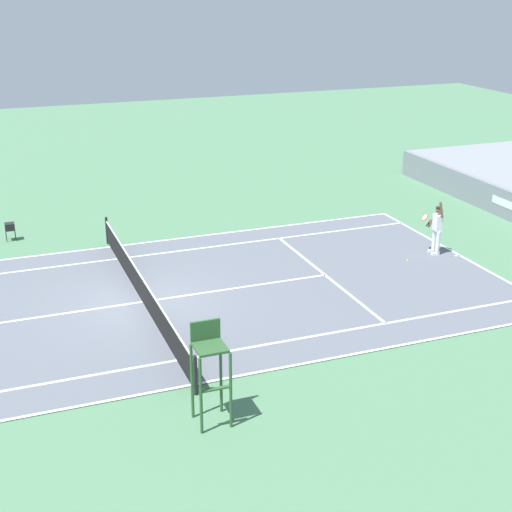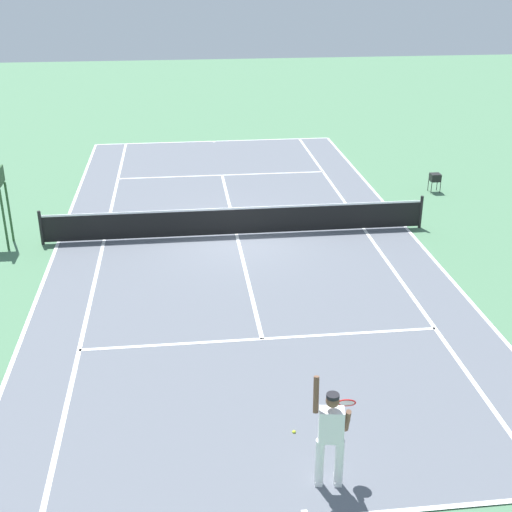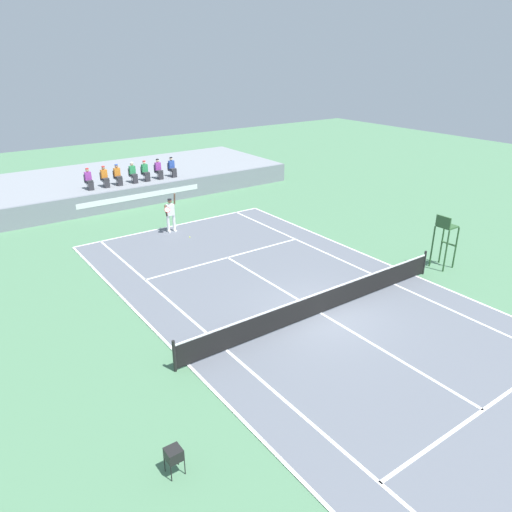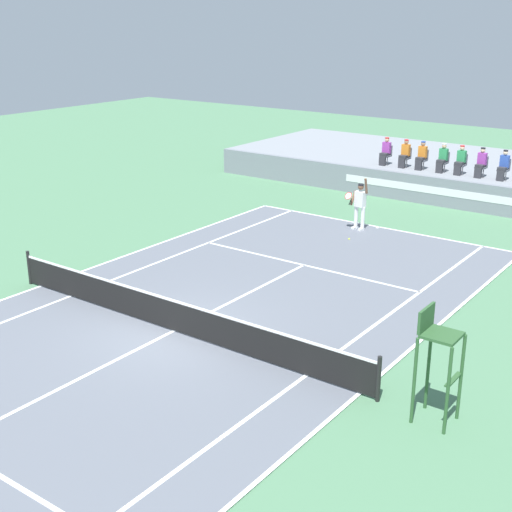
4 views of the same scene
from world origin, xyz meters
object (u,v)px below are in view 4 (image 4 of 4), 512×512
(spectator_seated_1, at_px, (405,154))
(tennis_player, at_px, (360,205))
(umpire_chair, at_px, (437,351))
(spectator_seated_5, at_px, (481,163))
(spectator_seated_2, at_px, (422,156))
(spectator_seated_6, at_px, (504,166))
(tennis_ball, at_px, (349,239))
(spectator_seated_0, at_px, (386,152))
(spectator_seated_3, at_px, (443,158))
(spectator_seated_4, at_px, (461,161))

(spectator_seated_1, distance_m, tennis_player, 6.57)
(spectator_seated_1, bearing_deg, tennis_player, -79.82)
(tennis_player, xyz_separation_m, umpire_chair, (7.67, -11.15, 0.56))
(umpire_chair, bearing_deg, spectator_seated_5, 106.74)
(tennis_player, bearing_deg, umpire_chair, -55.46)
(spectator_seated_2, bearing_deg, umpire_chair, -65.49)
(spectator_seated_1, bearing_deg, spectator_seated_6, 0.00)
(spectator_seated_1, relative_size, spectator_seated_5, 1.00)
(umpire_chair, bearing_deg, spectator_seated_1, 116.69)
(spectator_seated_5, xyz_separation_m, umpire_chair, (5.28, -17.56, -0.30))
(spectator_seated_2, distance_m, spectator_seated_5, 2.73)
(spectator_seated_5, bearing_deg, spectator_seated_2, 180.00)
(spectator_seated_2, distance_m, tennis_ball, 8.02)
(spectator_seated_0, bearing_deg, spectator_seated_6, 0.00)
(spectator_seated_3, bearing_deg, spectator_seated_5, 0.00)
(spectator_seated_6, distance_m, tennis_ball, 8.54)
(spectator_seated_2, bearing_deg, tennis_ball, -85.00)
(spectator_seated_2, height_order, umpire_chair, spectator_seated_2)
(spectator_seated_6, relative_size, umpire_chair, 0.52)
(tennis_player, height_order, umpire_chair, umpire_chair)
(spectator_seated_4, bearing_deg, spectator_seated_0, 180.00)
(spectator_seated_3, relative_size, spectator_seated_6, 1.00)
(spectator_seated_3, bearing_deg, umpire_chair, -68.22)
(spectator_seated_1, relative_size, tennis_ball, 18.60)
(spectator_seated_1, relative_size, spectator_seated_2, 1.00)
(spectator_seated_4, height_order, tennis_ball, spectator_seated_4)
(tennis_player, bearing_deg, tennis_ball, -75.72)
(spectator_seated_3, xyz_separation_m, umpire_chair, (7.02, -17.56, -0.30))
(tennis_player, bearing_deg, spectator_seated_3, 84.16)
(spectator_seated_4, height_order, spectator_seated_5, same)
(spectator_seated_0, xyz_separation_m, umpire_chair, (9.79, -17.56, -0.30))
(tennis_ball, bearing_deg, spectator_seated_5, 75.26)
(tennis_ball, distance_m, umpire_chair, 12.31)
(spectator_seated_0, distance_m, tennis_player, 6.81)
(spectator_seated_1, distance_m, spectator_seated_4, 2.63)
(spectator_seated_5, xyz_separation_m, tennis_player, (-2.39, -6.41, -0.86))
(spectator_seated_0, relative_size, spectator_seated_2, 1.00)
(spectator_seated_1, xyz_separation_m, spectator_seated_2, (0.82, 0.00, 0.00))
(spectator_seated_0, bearing_deg, umpire_chair, -60.85)
(spectator_seated_5, distance_m, umpire_chair, 18.34)
(spectator_seated_2, distance_m, spectator_seated_3, 0.99)
(spectator_seated_4, xyz_separation_m, spectator_seated_5, (0.91, 0.00, 0.00))
(spectator_seated_1, distance_m, tennis_ball, 8.13)
(spectator_seated_2, xyz_separation_m, spectator_seated_3, (0.99, 0.00, 0.00))
(spectator_seated_0, distance_m, spectator_seated_2, 1.79)
(spectator_seated_0, bearing_deg, spectator_seated_4, 0.00)
(spectator_seated_6, bearing_deg, spectator_seated_3, 180.00)
(spectator_seated_3, bearing_deg, tennis_ball, -92.27)
(tennis_ball, bearing_deg, spectator_seated_4, 81.71)
(spectator_seated_2, relative_size, spectator_seated_4, 1.00)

